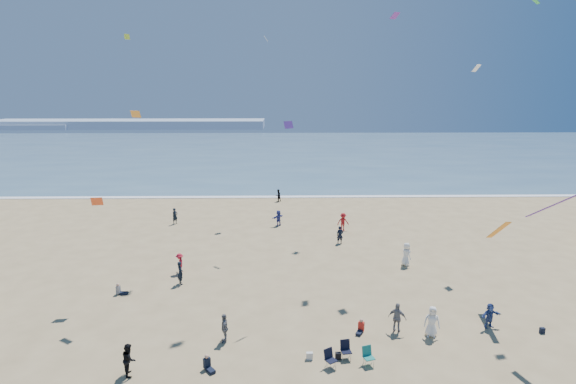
{
  "coord_description": "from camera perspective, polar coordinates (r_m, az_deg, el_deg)",
  "views": [
    {
      "loc": [
        1.6,
        -14.86,
        13.99
      ],
      "look_at": [
        2.0,
        8.0,
        8.92
      ],
      "focal_mm": 28.0,
      "sensor_mm": 36.0,
      "label": 1
    }
  ],
  "objects": [
    {
      "name": "black_backpack",
      "position": [
        25.75,
        6.38,
        -19.99
      ],
      "size": [
        0.3,
        0.22,
        0.38
      ],
      "primitive_type": "cube",
      "color": "black",
      "rests_on": "ground"
    },
    {
      "name": "kites_aloft",
      "position": [
        28.56,
        14.74,
        12.69
      ],
      "size": [
        42.47,
        46.91,
        29.07
      ],
      "color": "white",
      "rests_on": "ground"
    },
    {
      "name": "white_tote",
      "position": [
        25.62,
        2.75,
        -20.08
      ],
      "size": [
        0.35,
        0.2,
        0.4
      ],
      "primitive_type": "cube",
      "color": "silver",
      "rests_on": "ground"
    },
    {
      "name": "headland_far",
      "position": [
        195.25,
        -19.61,
        8.15
      ],
      "size": [
        110.0,
        20.0,
        3.2
      ],
      "primitive_type": "cube",
      "color": "#7A8EA8",
      "rests_on": "ground"
    },
    {
      "name": "chair_cluster",
      "position": [
        25.27,
        7.72,
        -19.88
      ],
      "size": [
        2.79,
        1.56,
        1.0
      ],
      "color": "black",
      "rests_on": "ground"
    },
    {
      "name": "seated_group",
      "position": [
        25.52,
        -4.37,
        -19.65
      ],
      "size": [
        17.19,
        14.82,
        0.84
      ],
      "color": "white",
      "rests_on": "ground"
    },
    {
      "name": "ocean",
      "position": [
        110.76,
        -1.84,
        5.25
      ],
      "size": [
        220.0,
        100.0,
        0.06
      ],
      "primitive_type": "cube",
      "color": "#476B84",
      "rests_on": "ground"
    },
    {
      "name": "surf_line",
      "position": [
        61.49,
        -2.47,
        -0.62
      ],
      "size": [
        220.0,
        1.2,
        0.08
      ],
      "primitive_type": "cube",
      "color": "white",
      "rests_on": "ground"
    },
    {
      "name": "navy_bag",
      "position": [
        31.76,
        29.57,
        -15.04
      ],
      "size": [
        0.28,
        0.18,
        0.34
      ],
      "primitive_type": "cube",
      "color": "black",
      "rests_on": "ground"
    },
    {
      "name": "standing_flyers",
      "position": [
        35.22,
        1.46,
        -9.36
      ],
      "size": [
        33.18,
        46.47,
        1.94
      ],
      "color": "white",
      "rests_on": "ground"
    },
    {
      "name": "headland_near",
      "position": [
        206.98,
        -30.67,
        7.18
      ],
      "size": [
        40.0,
        14.0,
        2.0
      ],
      "primitive_type": "cube",
      "color": "#7A8EA8",
      "rests_on": "ground"
    }
  ]
}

